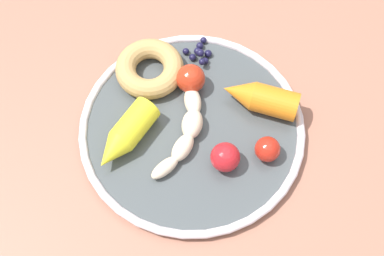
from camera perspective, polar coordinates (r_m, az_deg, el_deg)
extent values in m
plane|color=#564847|center=(1.50, -0.69, -13.03)|extent=(6.00, 6.00, 0.00)
cube|color=#9B634F|center=(0.82, -1.22, -1.19)|extent=(1.06, 0.82, 0.03)
cylinder|color=#444A4D|center=(0.81, 0.00, -0.19)|extent=(0.32, 0.32, 0.01)
torus|color=silver|center=(0.80, 0.00, 0.00)|extent=(0.33, 0.33, 0.01)
ellipsoid|color=beige|center=(0.77, -2.83, -4.14)|extent=(0.05, 0.03, 0.02)
ellipsoid|color=beige|center=(0.77, -0.97, -2.03)|extent=(0.05, 0.03, 0.02)
ellipsoid|color=beige|center=(0.79, 0.02, 0.44)|extent=(0.06, 0.05, 0.03)
ellipsoid|color=beige|center=(0.81, 0.07, 2.79)|extent=(0.05, 0.05, 0.02)
ellipsoid|color=beige|center=(0.83, -0.76, 4.91)|extent=(0.04, 0.05, 0.02)
cylinder|color=orange|center=(0.81, 8.60, 2.69)|extent=(0.06, 0.08, 0.04)
cone|color=orange|center=(0.81, 4.81, 3.74)|extent=(0.06, 0.06, 0.04)
cylinder|color=yellow|center=(0.79, -5.96, 0.44)|extent=(0.07, 0.05, 0.04)
cone|color=yellow|center=(0.77, -8.43, -2.65)|extent=(0.05, 0.04, 0.04)
torus|color=tan|center=(0.84, -4.42, 6.17)|extent=(0.15, 0.15, 0.03)
sphere|color=#191638|center=(0.85, 1.37, 6.99)|extent=(0.01, 0.01, 0.01)
sphere|color=#191638|center=(0.86, 0.59, 7.97)|extent=(0.01, 0.01, 0.01)
sphere|color=#191638|center=(0.87, 0.82, 8.53)|extent=(0.01, 0.01, 0.01)
sphere|color=#191638|center=(0.86, -0.65, 7.97)|extent=(0.01, 0.01, 0.01)
sphere|color=#191638|center=(0.88, 1.21, 9.10)|extent=(0.01, 0.01, 0.01)
sphere|color=#191638|center=(0.86, 0.06, 7.34)|extent=(0.01, 0.01, 0.01)
sphere|color=#191638|center=(0.86, 1.69, 7.73)|extent=(0.01, 0.01, 0.01)
sphere|color=#191638|center=(0.84, 1.05, 6.89)|extent=(0.01, 0.01, 0.01)
sphere|color=#191638|center=(0.85, 0.87, 7.81)|extent=(0.01, 0.01, 0.01)
sphere|color=red|center=(0.77, 7.84, -2.20)|extent=(0.04, 0.04, 0.04)
sphere|color=red|center=(0.76, 3.45, -3.07)|extent=(0.04, 0.04, 0.04)
sphere|color=red|center=(0.82, -0.14, 5.15)|extent=(0.04, 0.04, 0.04)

